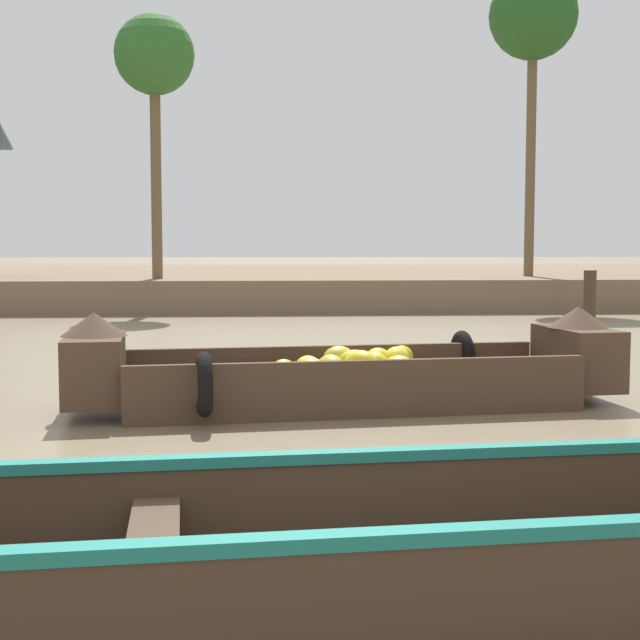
# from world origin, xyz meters

# --- Properties ---
(ground_plane) EXTENTS (300.00, 300.00, 0.00)m
(ground_plane) POSITION_xyz_m (0.00, 10.00, 0.00)
(ground_plane) COLOR #7A6B51
(riverbank_strip) EXTENTS (160.00, 20.00, 0.74)m
(riverbank_strip) POSITION_xyz_m (0.00, 25.78, 0.37)
(riverbank_strip) COLOR #756047
(riverbank_strip) RESTS_ON ground
(banana_boat) EXTENTS (5.00, 2.20, 0.88)m
(banana_boat) POSITION_xyz_m (0.85, 4.63, 0.30)
(banana_boat) COLOR #473323
(banana_boat) RESTS_ON ground
(viewer_boat) EXTENTS (5.88, 1.61, 0.76)m
(viewer_boat) POSITION_xyz_m (0.60, 0.22, 0.24)
(viewer_boat) COLOR #3D2D21
(viewer_boat) RESTS_ON ground
(palm_tree_mid) EXTENTS (2.17, 2.17, 7.50)m
(palm_tree_mid) POSITION_xyz_m (6.91, 18.58, 7.04)
(palm_tree_mid) COLOR brown
(palm_tree_mid) RESTS_ON riverbank_strip
(palm_tree_far) EXTENTS (1.80, 1.80, 5.95)m
(palm_tree_far) POSITION_xyz_m (-2.18, 17.32, 5.67)
(palm_tree_far) COLOR brown
(palm_tree_far) RESTS_ON riverbank_strip
(mooring_post) EXTENTS (0.14, 0.14, 1.17)m
(mooring_post) POSITION_xyz_m (3.76, 6.45, 0.59)
(mooring_post) COLOR #423323
(mooring_post) RESTS_ON ground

